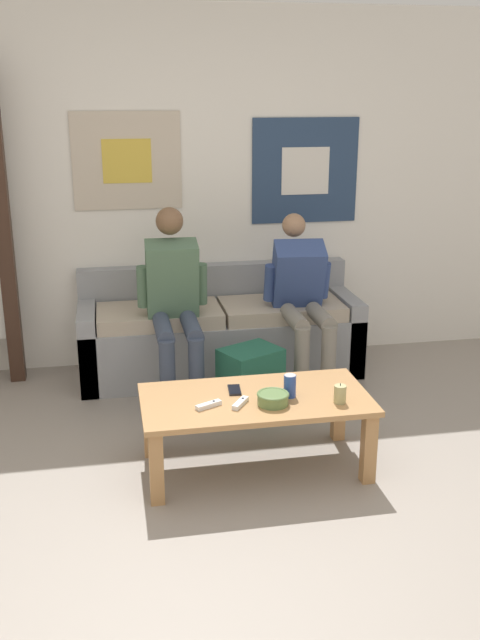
{
  "coord_description": "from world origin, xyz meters",
  "views": [
    {
      "loc": [
        -0.52,
        -2.69,
        1.97
      ],
      "look_at": [
        0.22,
        1.25,
        0.68
      ],
      "focal_mm": 40.0,
      "sensor_mm": 36.0,
      "label": 1
    }
  ],
  "objects_px": {
    "ceramic_bowl": "(273,398)",
    "drink_can_blue": "(290,386)",
    "backpack": "(252,383)",
    "game_controller_near_left": "(209,405)",
    "person_seated_teen": "(302,296)",
    "cell_phone": "(234,390)",
    "pillar_candle": "(340,394)",
    "coffee_table": "(255,409)",
    "couch": "(220,334)",
    "person_seated_adult": "(174,299)",
    "game_controller_near_right": "(240,403)"
  },
  "relations": [
    {
      "from": "ceramic_bowl",
      "to": "drink_can_blue",
      "type": "height_order",
      "value": "drink_can_blue"
    },
    {
      "from": "backpack",
      "to": "game_controller_near_left",
      "type": "distance_m",
      "value": 0.88
    },
    {
      "from": "backpack",
      "to": "ceramic_bowl",
      "type": "xyz_separation_m",
      "value": [
        -0.05,
        -0.79,
        0.25
      ]
    },
    {
      "from": "person_seated_teen",
      "to": "cell_phone",
      "type": "distance_m",
      "value": 1.22
    },
    {
      "from": "pillar_candle",
      "to": "ceramic_bowl",
      "type": "bearing_deg",
      "value": 172.52
    },
    {
      "from": "person_seated_teen",
      "to": "backpack",
      "type": "bearing_deg",
      "value": -135.55
    },
    {
      "from": "pillar_candle",
      "to": "game_controller_near_left",
      "type": "relative_size",
      "value": 0.75
    },
    {
      "from": "pillar_candle",
      "to": "drink_can_blue",
      "type": "relative_size",
      "value": 0.88
    },
    {
      "from": "coffee_table",
      "to": "backpack",
      "type": "height_order",
      "value": "backpack"
    },
    {
      "from": "drink_can_blue",
      "to": "ceramic_bowl",
      "type": "bearing_deg",
      "value": -144.5
    },
    {
      "from": "game_controller_near_left",
      "to": "cell_phone",
      "type": "xyz_separation_m",
      "value": [
        0.17,
        0.18,
        -0.01
      ]
    },
    {
      "from": "couch",
      "to": "coffee_table",
      "type": "distance_m",
      "value": 1.43
    },
    {
      "from": "person_seated_adult",
      "to": "cell_phone",
      "type": "xyz_separation_m",
      "value": [
        0.22,
        -0.96,
        -0.25
      ]
    },
    {
      "from": "person_seated_adult",
      "to": "coffee_table",
      "type": "bearing_deg",
      "value": -73.15
    },
    {
      "from": "backpack",
      "to": "drink_can_blue",
      "type": "distance_m",
      "value": 0.76
    },
    {
      "from": "person_seated_adult",
      "to": "game_controller_near_left",
      "type": "distance_m",
      "value": 1.16
    },
    {
      "from": "person_seated_teen",
      "to": "backpack",
      "type": "xyz_separation_m",
      "value": [
        -0.44,
        -0.43,
        -0.43
      ]
    },
    {
      "from": "coffee_table",
      "to": "cell_phone",
      "type": "bearing_deg",
      "value": 133.52
    },
    {
      "from": "person_seated_adult",
      "to": "game_controller_near_right",
      "type": "relative_size",
      "value": 9.06
    },
    {
      "from": "drink_can_blue",
      "to": "person_seated_teen",
      "type": "bearing_deg",
      "value": 71.68
    },
    {
      "from": "coffee_table",
      "to": "ceramic_bowl",
      "type": "height_order",
      "value": "ceramic_bowl"
    },
    {
      "from": "person_seated_adult",
      "to": "ceramic_bowl",
      "type": "height_order",
      "value": "person_seated_adult"
    },
    {
      "from": "couch",
      "to": "person_seated_teen",
      "type": "height_order",
      "value": "person_seated_teen"
    },
    {
      "from": "game_controller_near_left",
      "to": "cell_phone",
      "type": "height_order",
      "value": "game_controller_near_left"
    },
    {
      "from": "person_seated_teen",
      "to": "pillar_candle",
      "type": "relative_size",
      "value": 10.69
    },
    {
      "from": "drink_can_blue",
      "to": "game_controller_near_right",
      "type": "bearing_deg",
      "value": -168.08
    },
    {
      "from": "backpack",
      "to": "cell_phone",
      "type": "distance_m",
      "value": 0.66
    },
    {
      "from": "person_seated_adult",
      "to": "game_controller_near_left",
      "type": "height_order",
      "value": "person_seated_adult"
    },
    {
      "from": "couch",
      "to": "backpack",
      "type": "distance_m",
      "value": 0.76
    },
    {
      "from": "game_controller_near_left",
      "to": "ceramic_bowl",
      "type": "bearing_deg",
      "value": -4.51
    },
    {
      "from": "backpack",
      "to": "ceramic_bowl",
      "type": "bearing_deg",
      "value": -93.68
    },
    {
      "from": "couch",
      "to": "backpack",
      "type": "xyz_separation_m",
      "value": [
        0.08,
        -0.75,
        -0.08
      ]
    },
    {
      "from": "pillar_candle",
      "to": "drink_can_blue",
      "type": "bearing_deg",
      "value": 152.41
    },
    {
      "from": "couch",
      "to": "ceramic_bowl",
      "type": "height_order",
      "value": "couch"
    },
    {
      "from": "person_seated_adult",
      "to": "backpack",
      "type": "relative_size",
      "value": 2.85
    },
    {
      "from": "backpack",
      "to": "game_controller_near_left",
      "type": "bearing_deg",
      "value": -116.71
    },
    {
      "from": "drink_can_blue",
      "to": "game_controller_near_right",
      "type": "distance_m",
      "value": 0.29
    },
    {
      "from": "drink_can_blue",
      "to": "pillar_candle",
      "type": "bearing_deg",
      "value": -27.59
    },
    {
      "from": "pillar_candle",
      "to": "person_seated_adult",
      "type": "bearing_deg",
      "value": 121.36
    },
    {
      "from": "ceramic_bowl",
      "to": "cell_phone",
      "type": "height_order",
      "value": "ceramic_bowl"
    },
    {
      "from": "person_seated_teen",
      "to": "ceramic_bowl",
      "type": "distance_m",
      "value": 1.32
    },
    {
      "from": "pillar_candle",
      "to": "game_controller_near_right",
      "type": "bearing_deg",
      "value": 172.78
    },
    {
      "from": "coffee_table",
      "to": "game_controller_near_left",
      "type": "height_order",
      "value": "game_controller_near_left"
    },
    {
      "from": "ceramic_bowl",
      "to": "game_controller_near_left",
      "type": "height_order",
      "value": "ceramic_bowl"
    },
    {
      "from": "game_controller_near_left",
      "to": "game_controller_near_right",
      "type": "height_order",
      "value": "same"
    },
    {
      "from": "person_seated_adult",
      "to": "drink_can_blue",
      "type": "bearing_deg",
      "value": -65.28
    },
    {
      "from": "ceramic_bowl",
      "to": "game_controller_near_right",
      "type": "height_order",
      "value": "ceramic_bowl"
    },
    {
      "from": "ceramic_bowl",
      "to": "person_seated_adult",
      "type": "bearing_deg",
      "value": 108.51
    },
    {
      "from": "drink_can_blue",
      "to": "game_controller_near_left",
      "type": "height_order",
      "value": "drink_can_blue"
    },
    {
      "from": "pillar_candle",
      "to": "game_controller_near_right",
      "type": "height_order",
      "value": "pillar_candle"
    }
  ]
}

